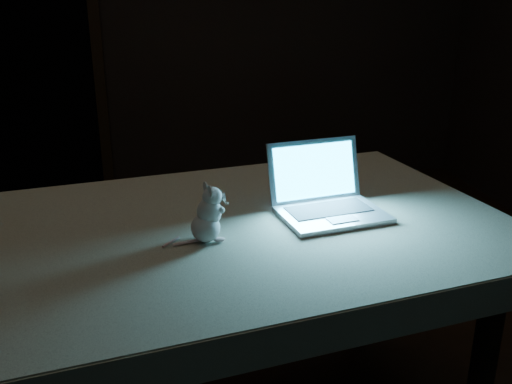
{
  "coord_description": "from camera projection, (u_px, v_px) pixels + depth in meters",
  "views": [
    {
      "loc": [
        -0.2,
        -1.93,
        1.52
      ],
      "look_at": [
        0.09,
        -0.27,
        0.91
      ],
      "focal_mm": 40.0,
      "sensor_mm": 36.0,
      "label": 1
    }
  ],
  "objects": [
    {
      "name": "floor",
      "position": [
        223.0,
        378.0,
        2.34
      ],
      "size": [
        5.0,
        5.0,
        0.0
      ],
      "primitive_type": "plane",
      "color": "black",
      "rests_on": "ground"
    },
    {
      "name": "back_wall",
      "position": [
        180.0,
        16.0,
        4.2
      ],
      "size": [
        4.5,
        0.04,
        2.6
      ],
      "primitive_type": "cube",
      "color": "black",
      "rests_on": "ground"
    },
    {
      "name": "doorway",
      "position": [
        28.0,
        52.0,
        4.11
      ],
      "size": [
        1.06,
        0.36,
        2.13
      ],
      "primitive_type": null,
      "color": "black",
      "rests_on": "back_wall"
    },
    {
      "name": "table",
      "position": [
        239.0,
        341.0,
        1.88
      ],
      "size": [
        1.7,
        1.25,
        0.83
      ],
      "primitive_type": null,
      "rotation": [
        0.0,
        0.0,
        0.18
      ],
      "color": "black",
      "rests_on": "floor"
    },
    {
      "name": "tablecloth",
      "position": [
        242.0,
        245.0,
        1.71
      ],
      "size": [
        1.94,
        1.63,
        0.1
      ],
      "primitive_type": null,
      "rotation": [
        0.0,
        0.0,
        0.38
      ],
      "color": "#B8AF95",
      "rests_on": "table"
    },
    {
      "name": "laptop",
      "position": [
        334.0,
        185.0,
        1.74
      ],
      "size": [
        0.36,
        0.33,
        0.22
      ],
      "primitive_type": null,
      "rotation": [
        0.0,
        0.0,
        0.18
      ],
      "color": "#B8B8BC",
      "rests_on": "tablecloth"
    },
    {
      "name": "plush_mouse",
      "position": [
        205.0,
        213.0,
        1.59
      ],
      "size": [
        0.15,
        0.15,
        0.17
      ],
      "primitive_type": null,
      "rotation": [
        0.0,
        0.0,
        0.23
      ],
      "color": "silver",
      "rests_on": "tablecloth"
    }
  ]
}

